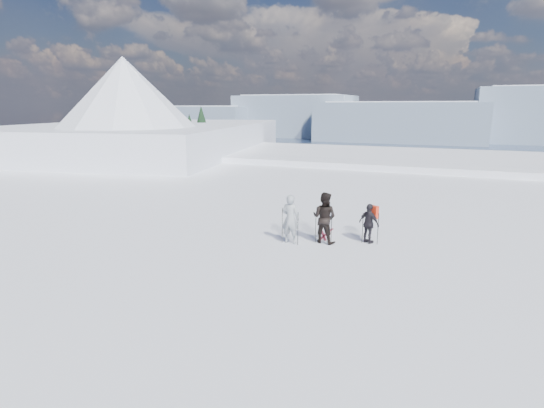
{
  "coord_description": "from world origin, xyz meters",
  "views": [
    {
      "loc": [
        3.5,
        -11.29,
        5.0
      ],
      "look_at": [
        -2.27,
        3.0,
        1.42
      ],
      "focal_mm": 28.0,
      "sensor_mm": 36.0,
      "label": 1
    }
  ],
  "objects_px": {
    "skier_pack": "(369,224)",
    "skis_loose": "(324,234)",
    "skier_dark": "(324,218)",
    "skier_grey": "(290,219)"
  },
  "relations": [
    {
      "from": "skier_dark",
      "to": "skis_loose",
      "type": "relative_size",
      "value": 1.13
    },
    {
      "from": "skier_grey",
      "to": "skier_dark",
      "type": "relative_size",
      "value": 0.96
    },
    {
      "from": "skier_grey",
      "to": "skier_pack",
      "type": "relative_size",
      "value": 1.23
    },
    {
      "from": "skier_dark",
      "to": "skier_pack",
      "type": "distance_m",
      "value": 1.67
    },
    {
      "from": "skier_dark",
      "to": "skier_pack",
      "type": "bearing_deg",
      "value": -150.79
    },
    {
      "from": "skis_loose",
      "to": "skier_grey",
      "type": "bearing_deg",
      "value": -120.85
    },
    {
      "from": "skier_grey",
      "to": "skier_dark",
      "type": "height_order",
      "value": "skier_dark"
    },
    {
      "from": "skier_dark",
      "to": "skis_loose",
      "type": "distance_m",
      "value": 1.39
    },
    {
      "from": "skier_pack",
      "to": "skis_loose",
      "type": "height_order",
      "value": "skier_pack"
    },
    {
      "from": "skier_pack",
      "to": "skis_loose",
      "type": "distance_m",
      "value": 1.99
    }
  ]
}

